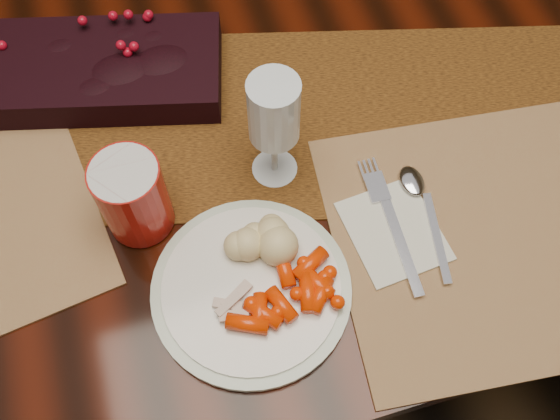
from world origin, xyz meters
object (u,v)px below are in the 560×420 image
object	(u,v)px
dining_table	(240,208)
baby_carrots	(278,287)
centerpiece	(106,66)
wine_glass	(274,132)
turkey_shreds	(225,307)
placemat_main	(528,229)
red_cup	(133,197)
napkin	(394,231)
mashed_potatoes	(253,233)
dinner_plate	(251,289)

from	to	relation	value
dining_table	baby_carrots	world-z (taller)	baby_carrots
centerpiece	wine_glass	xyz separation A→B (m)	(0.19, -0.21, 0.05)
wine_glass	turkey_shreds	bearing A→B (deg)	-121.98
dining_table	placemat_main	xyz separation A→B (m)	(0.32, -0.33, 0.38)
turkey_shreds	red_cup	xyz separation A→B (m)	(-0.07, 0.15, 0.03)
dining_table	wine_glass	size ratio (longest dim) A/B	10.15
baby_carrots	turkey_shreds	size ratio (longest dim) A/B	1.54
baby_carrots	wine_glass	bearing A→B (deg)	75.18
dining_table	napkin	world-z (taller)	napkin
mashed_potatoes	red_cup	world-z (taller)	red_cup
napkin	wine_glass	world-z (taller)	wine_glass
mashed_potatoes	dinner_plate	bearing A→B (deg)	-109.09
dinner_plate	red_cup	world-z (taller)	red_cup
turkey_shreds	red_cup	bearing A→B (deg)	115.37
centerpiece	wine_glass	world-z (taller)	wine_glass
red_cup	wine_glass	distance (m)	0.19
baby_carrots	turkey_shreds	xyz separation A→B (m)	(-0.07, -0.01, -0.00)
dinner_plate	centerpiece	bearing A→B (deg)	106.69
baby_carrots	turkey_shreds	bearing A→B (deg)	-175.64
centerpiece	napkin	distance (m)	0.47
dining_table	baby_carrots	distance (m)	0.52
dining_table	wine_glass	world-z (taller)	wine_glass
turkey_shreds	wine_glass	size ratio (longest dim) A/B	0.41
baby_carrots	dinner_plate	bearing A→B (deg)	154.62
placemat_main	dinner_plate	xyz separation A→B (m)	(-0.36, 0.02, 0.01)
placemat_main	napkin	world-z (taller)	napkin
dining_table	napkin	distance (m)	0.50
centerpiece	dining_table	bearing A→B (deg)	-19.89
red_cup	wine_glass	size ratio (longest dim) A/B	0.66
red_cup	baby_carrots	bearing A→B (deg)	-46.96
dining_table	red_cup	world-z (taller)	red_cup
baby_carrots	red_cup	distance (m)	0.21
dinner_plate	wine_glass	size ratio (longest dim) A/B	1.38
centerpiece	dinner_plate	distance (m)	0.39
dinner_plate	turkey_shreds	distance (m)	0.04
centerpiece	napkin	bearing A→B (deg)	-48.50
baby_carrots	napkin	size ratio (longest dim) A/B	0.88
dinner_plate	napkin	distance (m)	0.20
dining_table	mashed_potatoes	size ratio (longest dim) A/B	20.63
red_cup	centerpiece	bearing A→B (deg)	90.48
dining_table	napkin	size ratio (longest dim) A/B	13.95
placemat_main	turkey_shreds	size ratio (longest dim) A/B	6.85
turkey_shreds	wine_glass	distance (m)	0.22
baby_carrots	mashed_potatoes	size ratio (longest dim) A/B	1.30
centerpiece	turkey_shreds	bearing A→B (deg)	-79.13
mashed_potatoes	wine_glass	bearing A→B (deg)	61.68
baby_carrots	dining_table	bearing A→B (deg)	87.16
dining_table	dinner_plate	xyz separation A→B (m)	(-0.05, -0.32, 0.39)
dining_table	napkin	xyz separation A→B (m)	(0.15, -0.29, 0.38)
napkin	red_cup	xyz separation A→B (m)	(-0.31, 0.11, 0.06)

